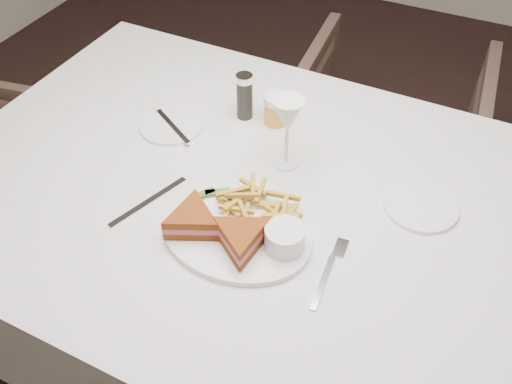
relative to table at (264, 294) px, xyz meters
name	(u,v)px	position (x,y,z in m)	size (l,w,h in m)	color
table	(264,294)	(0.00, 0.00, 0.00)	(1.51, 1.00, 0.75)	silver
chair_far	(386,127)	(0.08, 0.90, -0.04)	(0.65, 0.61, 0.67)	#4B382E
table_setting	(253,194)	(-0.01, -0.05, 0.41)	(0.79, 0.61, 0.18)	white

